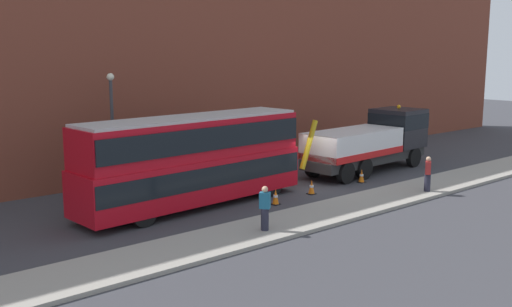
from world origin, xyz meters
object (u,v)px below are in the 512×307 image
object	(u,v)px
traffic_cone_midway	(312,187)
traffic_cone_near_truck	(362,176)
street_lamp	(112,122)
double_decker_bus	(193,157)
recovery_tow_truck	(371,141)
pedestrian_onlooker	(265,209)
pedestrian_bystander	(428,174)
traffic_cone_near_bus	(276,197)

from	to	relation	value
traffic_cone_midway	traffic_cone_near_truck	size ratio (longest dim) A/B	1.00
traffic_cone_near_truck	street_lamp	distance (m)	13.10
traffic_cone_near_truck	double_decker_bus	bearing A→B (deg)	170.03
recovery_tow_truck	double_decker_bus	bearing A→B (deg)	176.60
pedestrian_onlooker	traffic_cone_midway	distance (m)	6.72
pedestrian_onlooker	street_lamp	world-z (taller)	street_lamp
pedestrian_onlooker	traffic_cone_midway	bearing A→B (deg)	-8.06
street_lamp	traffic_cone_near_truck	bearing A→B (deg)	-30.16
recovery_tow_truck	pedestrian_bystander	xyz separation A→B (m)	(-2.44, -5.43, -0.77)
pedestrian_bystander	traffic_cone_midway	size ratio (longest dim) A/B	2.38
street_lamp	pedestrian_bystander	bearing A→B (deg)	-41.52
double_decker_bus	traffic_cone_near_bus	world-z (taller)	double_decker_bus
recovery_tow_truck	pedestrian_onlooker	world-z (taller)	recovery_tow_truck
recovery_tow_truck	pedestrian_onlooker	distance (m)	13.58
double_decker_bus	traffic_cone_midway	xyz separation A→B (m)	(5.67, -1.78, -1.89)
pedestrian_onlooker	traffic_cone_near_bus	size ratio (longest dim) A/B	2.38
double_decker_bus	street_lamp	world-z (taller)	street_lamp
double_decker_bus	recovery_tow_truck	bearing A→B (deg)	-3.40
pedestrian_onlooker	recovery_tow_truck	bearing A→B (deg)	-15.28
pedestrian_bystander	street_lamp	xyz separation A→B (m)	(-11.42, 10.11, 2.49)
recovery_tow_truck	traffic_cone_near_bus	size ratio (longest dim) A/B	14.18
double_decker_bus	pedestrian_onlooker	bearing A→B (deg)	-95.49
double_decker_bus	street_lamp	bearing A→B (deg)	103.72
pedestrian_bystander	recovery_tow_truck	bearing A→B (deg)	-57.16
recovery_tow_truck	traffic_cone_near_bus	distance (m)	9.72
traffic_cone_midway	traffic_cone_near_bus	bearing A→B (deg)	-173.02
recovery_tow_truck	traffic_cone_near_bus	xyz separation A→B (m)	(-9.37, -2.13, -1.42)
pedestrian_bystander	traffic_cone_near_truck	xyz separation A→B (m)	(-0.43, 3.72, -0.64)
pedestrian_onlooker	pedestrian_bystander	xyz separation A→B (m)	(10.13, -0.36, 0.00)
traffic_cone_near_bus	traffic_cone_near_truck	size ratio (longest dim) A/B	1.00
traffic_cone_near_bus	street_lamp	bearing A→B (deg)	123.38
double_decker_bus	traffic_cone_midway	size ratio (longest dim) A/B	15.49
pedestrian_onlooker	traffic_cone_near_truck	xyz separation A→B (m)	(9.71, 3.36, -0.64)
recovery_tow_truck	street_lamp	size ratio (longest dim) A/B	1.75
recovery_tow_truck	traffic_cone_near_bus	bearing A→B (deg)	-170.73
traffic_cone_near_bus	traffic_cone_near_truck	xyz separation A→B (m)	(6.51, 0.42, 0.00)
pedestrian_onlooker	street_lamp	size ratio (longest dim) A/B	0.29
pedestrian_onlooker	traffic_cone_near_truck	size ratio (longest dim) A/B	2.38
pedestrian_onlooker	traffic_cone_near_bus	distance (m)	4.39
pedestrian_bystander	traffic_cone_near_bus	world-z (taller)	pedestrian_bystander
street_lamp	traffic_cone_midway	bearing A→B (deg)	-42.30
double_decker_bus	traffic_cone_near_truck	xyz separation A→B (m)	(9.53, -1.68, -1.89)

